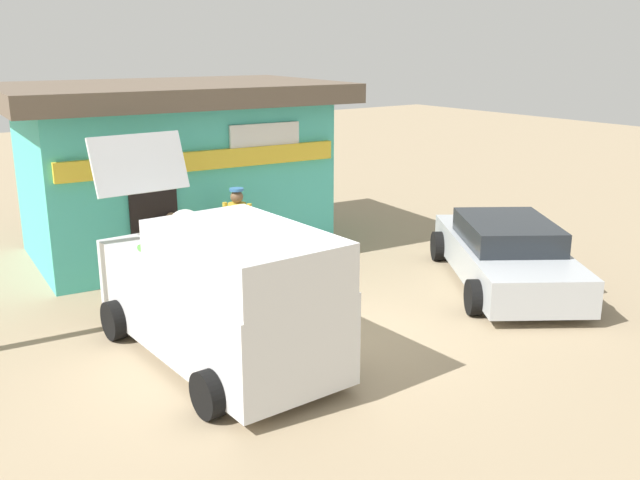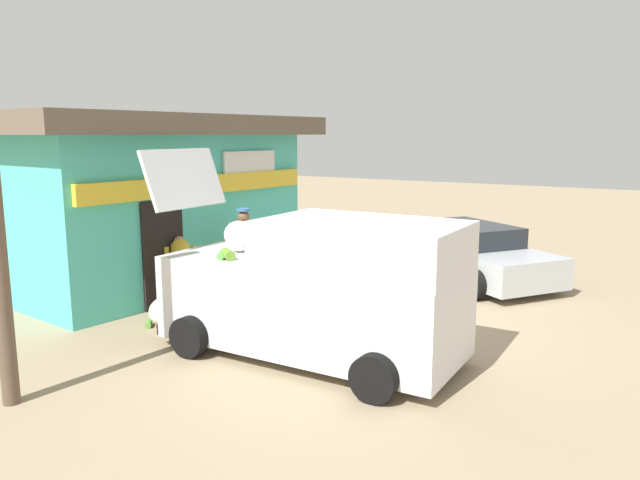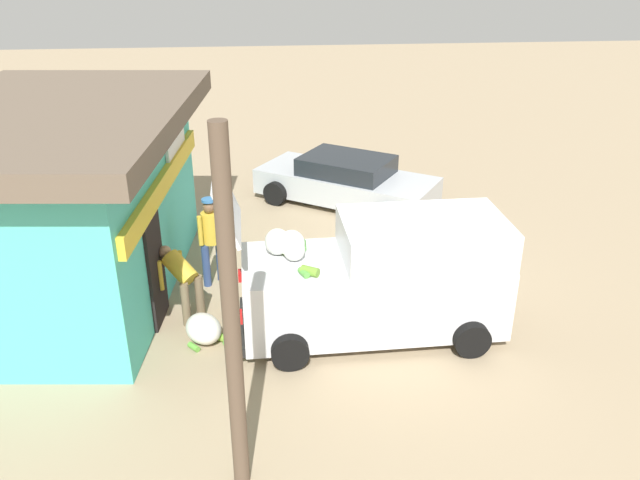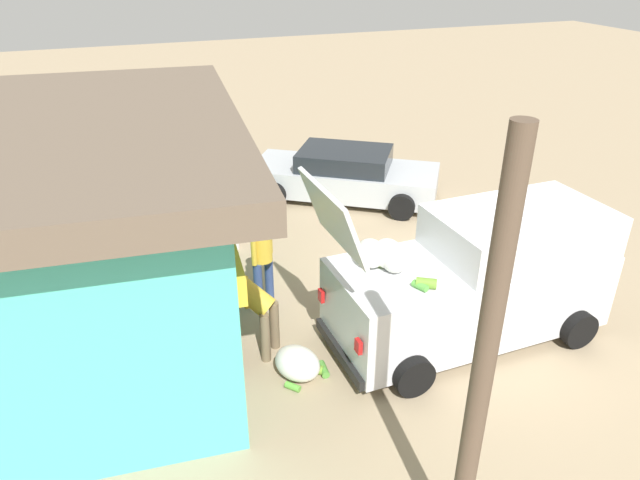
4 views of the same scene
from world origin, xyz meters
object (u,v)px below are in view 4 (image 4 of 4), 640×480
unloaded_banana_pile (298,364)px  customer_bending (255,306)px  parked_sedan (344,175)px  vendor_standing (262,252)px  storefront_bar (93,234)px  paint_bucket (232,240)px  delivery_van (477,278)px

unloaded_banana_pile → customer_bending: bearing=26.4°
parked_sedan → unloaded_banana_pile: 6.74m
vendor_standing → unloaded_banana_pile: vendor_standing is taller
storefront_bar → parked_sedan: size_ratio=1.51×
unloaded_banana_pile → paint_bucket: size_ratio=2.27×
delivery_van → paint_bucket: delivery_van is taller
storefront_bar → parked_sedan: storefront_bar is taller
vendor_standing → unloaded_banana_pile: 2.18m
storefront_bar → parked_sedan: 7.05m
delivery_van → storefront_bar: bearing=71.1°
paint_bucket → parked_sedan: bearing=-62.2°
customer_bending → parked_sedan: bearing=-34.9°
delivery_van → paint_bucket: bearing=35.9°
vendor_standing → unloaded_banana_pile: size_ratio=1.95×
customer_bending → unloaded_banana_pile: size_ratio=1.44×
storefront_bar → delivery_van: bearing=-108.9°
delivery_van → vendor_standing: bearing=56.4°
unloaded_banana_pile → paint_bucket: unloaded_banana_pile is taller
storefront_bar → vendor_standing: bearing=-88.4°
delivery_van → unloaded_banana_pile: size_ratio=5.21×
delivery_van → paint_bucket: 5.20m
vendor_standing → unloaded_banana_pile: (-2.03, 0.05, -0.80)m
parked_sedan → paint_bucket: bearing=117.8°
unloaded_banana_pile → parked_sedan: bearing=-28.2°
storefront_bar → paint_bucket: 3.76m
storefront_bar → paint_bucket: size_ratio=17.82×
paint_bucket → customer_bending: bearing=173.8°
customer_bending → unloaded_banana_pile: 1.08m
storefront_bar → paint_bucket: bearing=-47.3°
paint_bucket → storefront_bar: bearing=132.7°
unloaded_banana_pile → paint_bucket: bearing=0.3°
delivery_van → paint_bucket: (4.16, 3.01, -0.81)m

